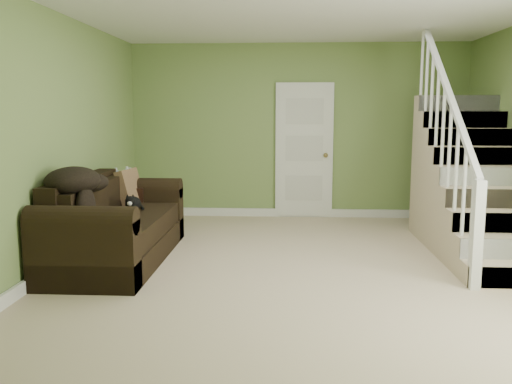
# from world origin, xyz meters

# --- Properties ---
(floor) EXTENTS (5.00, 5.50, 0.01)m
(floor) POSITION_xyz_m (0.00, 0.00, 0.00)
(floor) COLOR #C7B190
(floor) RESTS_ON ground
(ceiling) EXTENTS (5.00, 5.50, 0.01)m
(ceiling) POSITION_xyz_m (0.00, 0.00, 2.60)
(ceiling) COLOR white
(ceiling) RESTS_ON wall_back
(wall_back) EXTENTS (5.00, 0.04, 2.60)m
(wall_back) POSITION_xyz_m (0.00, 2.75, 1.30)
(wall_back) COLOR #76934F
(wall_back) RESTS_ON floor
(wall_front) EXTENTS (5.00, 0.04, 2.60)m
(wall_front) POSITION_xyz_m (0.00, -2.75, 1.30)
(wall_front) COLOR #76934F
(wall_front) RESTS_ON floor
(wall_left) EXTENTS (0.04, 5.50, 2.60)m
(wall_left) POSITION_xyz_m (-2.50, 0.00, 1.30)
(wall_left) COLOR #76934F
(wall_left) RESTS_ON floor
(baseboard_back) EXTENTS (5.00, 0.04, 0.12)m
(baseboard_back) POSITION_xyz_m (0.00, 2.72, 0.06)
(baseboard_back) COLOR white
(baseboard_back) RESTS_ON floor
(baseboard_left) EXTENTS (0.04, 5.50, 0.12)m
(baseboard_left) POSITION_xyz_m (-2.47, 0.00, 0.06)
(baseboard_left) COLOR white
(baseboard_left) RESTS_ON floor
(door) EXTENTS (0.86, 0.12, 2.02)m
(door) POSITION_xyz_m (0.10, 2.71, 1.01)
(door) COLOR white
(door) RESTS_ON floor
(staircase) EXTENTS (1.00, 2.51, 2.82)m
(staircase) POSITION_xyz_m (1.99, 0.97, 0.64)
(staircase) COLOR #C7B190
(staircase) RESTS_ON floor
(sofa) EXTENTS (0.99, 2.29, 0.90)m
(sofa) POSITION_xyz_m (-2.02, 0.16, 0.34)
(sofa) COLOR black
(sofa) RESTS_ON floor
(side_table) EXTENTS (0.60, 0.60, 0.90)m
(side_table) POSITION_xyz_m (-2.22, 1.27, 0.34)
(side_table) COLOR black
(side_table) RESTS_ON floor
(cat) EXTENTS (0.23, 0.45, 0.22)m
(cat) POSITION_xyz_m (-1.88, 0.43, 0.57)
(cat) COLOR black
(cat) RESTS_ON sofa
(banana) EXTENTS (0.10, 0.19, 0.05)m
(banana) POSITION_xyz_m (-1.75, -0.37, 0.51)
(banana) COLOR yellow
(banana) RESTS_ON sofa
(throw_pillow) EXTENTS (0.27, 0.46, 0.45)m
(throw_pillow) POSITION_xyz_m (-2.07, 0.97, 0.69)
(throw_pillow) COLOR #4D2E1F
(throw_pillow) RESTS_ON sofa
(throw_blanket) EXTENTS (0.66, 0.77, 0.27)m
(throw_blanket) POSITION_xyz_m (-2.23, -0.38, 0.93)
(throw_blanket) COLOR black
(throw_blanket) RESTS_ON sofa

